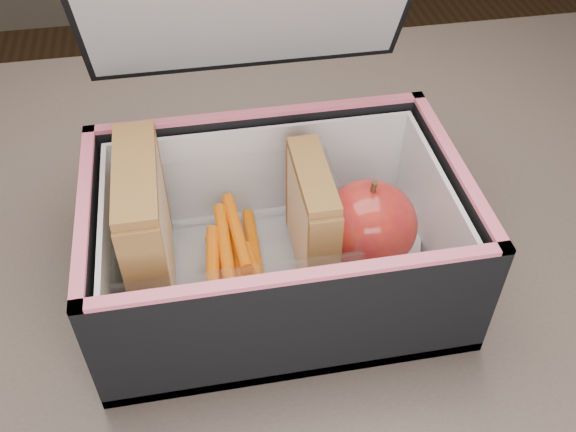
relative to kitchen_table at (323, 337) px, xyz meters
name	(u,v)px	position (x,y,z in m)	size (l,w,h in m)	color
kitchen_table	(323,337)	(0.00, 0.00, 0.00)	(1.20, 0.80, 0.75)	brown
lunch_bag	(276,226)	(-0.04, 0.00, 0.15)	(0.28, 0.27, 0.27)	black
plastic_tub	(233,242)	(-0.08, 0.00, 0.14)	(0.17, 0.12, 0.07)	white
sandwich_left	(147,229)	(-0.14, 0.00, 0.16)	(0.03, 0.11, 0.12)	#E9C18B
sandwich_right	(312,218)	(-0.01, 0.00, 0.15)	(0.02, 0.09, 0.10)	#E9C18B
carrot_sticks	(235,264)	(-0.08, -0.01, 0.12)	(0.05, 0.13, 0.03)	#E86100
paper_napkin	(371,259)	(0.04, -0.01, 0.11)	(0.08, 0.08, 0.01)	white
red_apple	(369,225)	(0.03, 0.00, 0.15)	(0.08, 0.08, 0.08)	maroon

